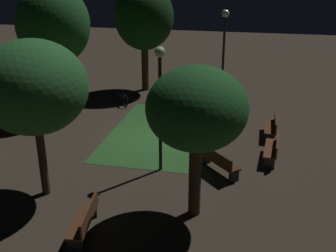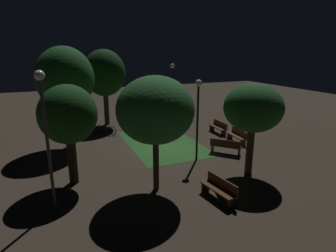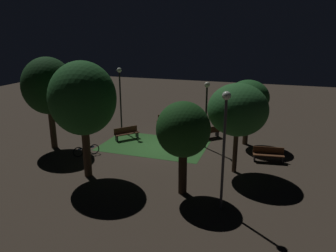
{
  "view_description": "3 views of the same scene",
  "coord_description": "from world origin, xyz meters",
  "px_view_note": "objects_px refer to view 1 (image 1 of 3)",
  "views": [
    {
      "loc": [
        -15.66,
        -3.84,
        6.93
      ],
      "look_at": [
        -0.78,
        -0.62,
        0.88
      ],
      "focal_mm": 43.81,
      "sensor_mm": 36.0,
      "label": 1
    },
    {
      "loc": [
        -15.63,
        6.19,
        5.92
      ],
      "look_at": [
        -0.09,
        -0.21,
        1.32
      ],
      "focal_mm": 29.63,
      "sensor_mm": 36.0,
      "label": 2
    },
    {
      "loc": [
        -6.96,
        19.32,
        7.6
      ],
      "look_at": [
        -0.15,
        -0.97,
        1.22
      ],
      "focal_mm": 34.36,
      "sensor_mm": 36.0,
      "label": 3
    }
  ],
  "objects_px": {
    "bench_lawn_edge": "(186,106)",
    "lamp_post_near_wall": "(224,44)",
    "bench_path_side": "(272,126)",
    "tree_back_left": "(33,88)",
    "lamp_post_plaza_west": "(160,89)",
    "bench_near_trees": "(218,161)",
    "bicycle": "(120,98)",
    "bench_front_left": "(273,148)",
    "tree_left_canopy": "(144,17)",
    "tree_lawn_side": "(197,110)",
    "tree_right_canopy": "(53,25)",
    "bench_front_right": "(85,219)"
  },
  "relations": [
    {
      "from": "bench_front_right",
      "to": "lamp_post_near_wall",
      "type": "distance_m",
      "value": 11.74
    },
    {
      "from": "tree_left_canopy",
      "to": "bicycle",
      "type": "height_order",
      "value": "tree_left_canopy"
    },
    {
      "from": "lamp_post_plaza_west",
      "to": "bicycle",
      "type": "distance_m",
      "value": 8.24
    },
    {
      "from": "tree_back_left",
      "to": "bicycle",
      "type": "xyz_separation_m",
      "value": [
        9.15,
        0.55,
        -3.21
      ]
    },
    {
      "from": "bench_lawn_edge",
      "to": "tree_right_canopy",
      "type": "xyz_separation_m",
      "value": [
        -0.69,
        6.23,
        3.78
      ]
    },
    {
      "from": "tree_right_canopy",
      "to": "lamp_post_near_wall",
      "type": "xyz_separation_m",
      "value": [
        1.87,
        -7.82,
        -0.93
      ]
    },
    {
      "from": "bench_path_side",
      "to": "lamp_post_plaza_west",
      "type": "relative_size",
      "value": 0.41
    },
    {
      "from": "lamp_post_plaza_west",
      "to": "tree_right_canopy",
      "type": "bearing_deg",
      "value": 51.1
    },
    {
      "from": "lamp_post_plaza_west",
      "to": "bench_near_trees",
      "type": "bearing_deg",
      "value": -84.65
    },
    {
      "from": "tree_back_left",
      "to": "bicycle",
      "type": "relative_size",
      "value": 3.83
    },
    {
      "from": "bench_lawn_edge",
      "to": "bench_front_right",
      "type": "distance_m",
      "value": 9.95
    },
    {
      "from": "bench_near_trees",
      "to": "lamp_post_plaza_west",
      "type": "relative_size",
      "value": 0.37
    },
    {
      "from": "bench_front_left",
      "to": "tree_lawn_side",
      "type": "xyz_separation_m",
      "value": [
        -4.17,
        2.35,
        2.79
      ]
    },
    {
      "from": "bench_path_side",
      "to": "lamp_post_near_wall",
      "type": "distance_m",
      "value": 4.79
    },
    {
      "from": "lamp_post_near_wall",
      "to": "tree_left_canopy",
      "type": "bearing_deg",
      "value": 59.97
    },
    {
      "from": "bench_near_trees",
      "to": "tree_right_canopy",
      "type": "relative_size",
      "value": 0.26
    },
    {
      "from": "bench_front_right",
      "to": "bicycle",
      "type": "relative_size",
      "value": 1.42
    },
    {
      "from": "tree_lawn_side",
      "to": "bicycle",
      "type": "xyz_separation_m",
      "value": [
        9.28,
        5.4,
        -2.93
      ]
    },
    {
      "from": "tree_back_left",
      "to": "lamp_post_plaza_west",
      "type": "height_order",
      "value": "tree_back_left"
    },
    {
      "from": "bench_lawn_edge",
      "to": "tree_lawn_side",
      "type": "xyz_separation_m",
      "value": [
        -8.27,
        -1.69,
        2.79
      ]
    },
    {
      "from": "lamp_post_plaza_west",
      "to": "bicycle",
      "type": "bearing_deg",
      "value": 29.2
    },
    {
      "from": "tree_left_canopy",
      "to": "tree_lawn_side",
      "type": "bearing_deg",
      "value": -158.52
    },
    {
      "from": "bench_lawn_edge",
      "to": "lamp_post_near_wall",
      "type": "height_order",
      "value": "lamp_post_near_wall"
    },
    {
      "from": "bench_front_right",
      "to": "tree_lawn_side",
      "type": "bearing_deg",
      "value": -59.28
    },
    {
      "from": "tree_right_canopy",
      "to": "bicycle",
      "type": "height_order",
      "value": "tree_right_canopy"
    },
    {
      "from": "bench_front_left",
      "to": "lamp_post_plaza_west",
      "type": "bearing_deg",
      "value": 113.16
    },
    {
      "from": "tree_right_canopy",
      "to": "lamp_post_plaza_west",
      "type": "height_order",
      "value": "tree_right_canopy"
    },
    {
      "from": "bench_front_left",
      "to": "bench_lawn_edge",
      "type": "xyz_separation_m",
      "value": [
        4.09,
        4.04,
        0.0
      ]
    },
    {
      "from": "tree_left_canopy",
      "to": "bicycle",
      "type": "xyz_separation_m",
      "value": [
        -2.88,
        0.62,
        -3.82
      ]
    },
    {
      "from": "bench_lawn_edge",
      "to": "tree_right_canopy",
      "type": "bearing_deg",
      "value": 96.33
    },
    {
      "from": "bench_front_right",
      "to": "tree_lawn_side",
      "type": "relative_size",
      "value": 0.41
    },
    {
      "from": "tree_back_left",
      "to": "bench_front_left",
      "type": "bearing_deg",
      "value": -60.66
    },
    {
      "from": "bench_near_trees",
      "to": "tree_back_left",
      "type": "relative_size",
      "value": 0.33
    },
    {
      "from": "bench_near_trees",
      "to": "tree_left_canopy",
      "type": "xyz_separation_m",
      "value": [
        9.49,
        5.21,
        3.68
      ]
    },
    {
      "from": "bench_front_right",
      "to": "tree_right_canopy",
      "type": "xyz_separation_m",
      "value": [
        9.21,
        5.17,
        3.78
      ]
    },
    {
      "from": "bench_near_trees",
      "to": "tree_left_canopy",
      "type": "distance_m",
      "value": 11.43
    },
    {
      "from": "bench_front_left",
      "to": "lamp_post_near_wall",
      "type": "height_order",
      "value": "lamp_post_near_wall"
    },
    {
      "from": "bench_path_side",
      "to": "tree_right_canopy",
      "type": "distance_m",
      "value": 11.0
    },
    {
      "from": "bench_front_right",
      "to": "lamp_post_plaza_west",
      "type": "bearing_deg",
      "value": -15.52
    },
    {
      "from": "lamp_post_plaza_west",
      "to": "bench_front_left",
      "type": "bearing_deg",
      "value": -66.84
    },
    {
      "from": "bench_path_side",
      "to": "lamp_post_near_wall",
      "type": "relative_size",
      "value": 0.36
    },
    {
      "from": "tree_right_canopy",
      "to": "bench_front_right",
      "type": "bearing_deg",
      "value": -150.67
    },
    {
      "from": "bench_near_trees",
      "to": "tree_left_canopy",
      "type": "relative_size",
      "value": 0.27
    },
    {
      "from": "lamp_post_near_wall",
      "to": "bench_lawn_edge",
      "type": "bearing_deg",
      "value": 126.55
    },
    {
      "from": "bench_path_side",
      "to": "tree_lawn_side",
      "type": "distance_m",
      "value": 7.43
    },
    {
      "from": "bench_path_side",
      "to": "tree_back_left",
      "type": "relative_size",
      "value": 0.36
    },
    {
      "from": "tree_lawn_side",
      "to": "tree_right_canopy",
      "type": "xyz_separation_m",
      "value": [
        7.57,
        7.92,
        0.99
      ]
    },
    {
      "from": "bench_near_trees",
      "to": "bicycle",
      "type": "bearing_deg",
      "value": 41.44
    },
    {
      "from": "tree_left_canopy",
      "to": "bicycle",
      "type": "relative_size",
      "value": 4.64
    },
    {
      "from": "lamp_post_near_wall",
      "to": "bicycle",
      "type": "bearing_deg",
      "value": 91.85
    }
  ]
}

